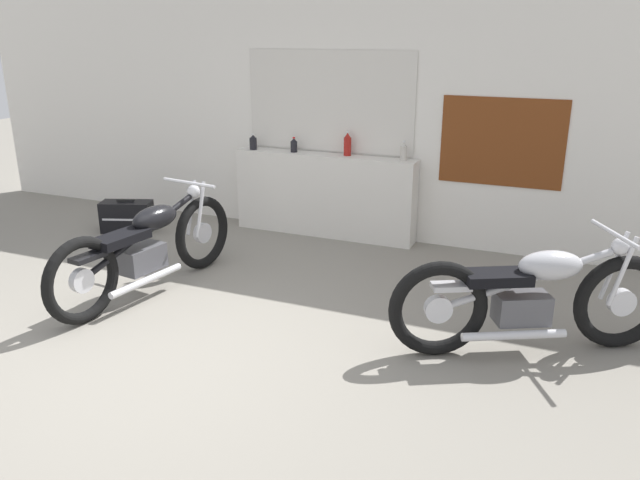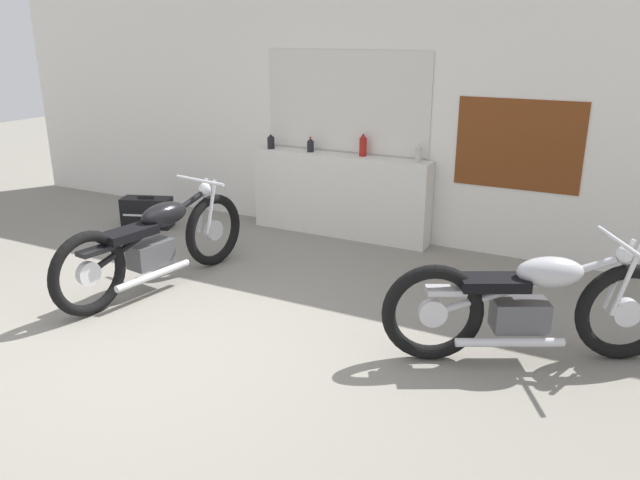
{
  "view_description": "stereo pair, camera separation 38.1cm",
  "coord_description": "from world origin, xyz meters",
  "px_view_note": "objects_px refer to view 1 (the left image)",
  "views": [
    {
      "loc": [
        2.79,
        -3.32,
        2.33
      ],
      "look_at": [
        0.91,
        1.11,
        0.7
      ],
      "focal_mm": 35.0,
      "sensor_mm": 36.0,
      "label": 1
    },
    {
      "loc": [
        3.14,
        -3.16,
        2.33
      ],
      "look_at": [
        0.91,
        1.11,
        0.7
      ],
      "focal_mm": 35.0,
      "sensor_mm": 36.0,
      "label": 2
    }
  ],
  "objects_px": {
    "bottle_right_center": "(404,152)",
    "hard_case_black": "(127,217)",
    "bottle_center": "(347,145)",
    "motorcycle_black": "(148,247)",
    "bottle_leftmost": "(253,142)",
    "bottle_left_center": "(294,145)",
    "motorcycle_silver": "(532,298)"
  },
  "relations": [
    {
      "from": "bottle_right_center",
      "to": "hard_case_black",
      "type": "relative_size",
      "value": 0.33
    },
    {
      "from": "bottle_center",
      "to": "motorcycle_black",
      "type": "distance_m",
      "value": 2.6
    },
    {
      "from": "bottle_right_center",
      "to": "hard_case_black",
      "type": "bearing_deg",
      "value": -165.21
    },
    {
      "from": "bottle_leftmost",
      "to": "bottle_left_center",
      "type": "relative_size",
      "value": 1.08
    },
    {
      "from": "bottle_right_center",
      "to": "hard_case_black",
      "type": "distance_m",
      "value": 3.4
    },
    {
      "from": "bottle_center",
      "to": "bottle_leftmost",
      "type": "bearing_deg",
      "value": -175.95
    },
    {
      "from": "motorcycle_silver",
      "to": "hard_case_black",
      "type": "xyz_separation_m",
      "value": [
        -4.76,
        1.21,
        -0.25
      ]
    },
    {
      "from": "bottle_center",
      "to": "motorcycle_silver",
      "type": "height_order",
      "value": "bottle_center"
    },
    {
      "from": "motorcycle_silver",
      "to": "hard_case_black",
      "type": "height_order",
      "value": "motorcycle_silver"
    },
    {
      "from": "bottle_center",
      "to": "bottle_right_center",
      "type": "xyz_separation_m",
      "value": [
        0.67,
        -0.03,
        -0.03
      ]
    },
    {
      "from": "bottle_center",
      "to": "motorcycle_silver",
      "type": "xyz_separation_m",
      "value": [
        2.26,
        -2.07,
        -0.65
      ]
    },
    {
      "from": "bottle_leftmost",
      "to": "bottle_left_center",
      "type": "xyz_separation_m",
      "value": [
        0.52,
        0.04,
        -0.01
      ]
    },
    {
      "from": "bottle_leftmost",
      "to": "bottle_right_center",
      "type": "height_order",
      "value": "bottle_right_center"
    },
    {
      "from": "bottle_leftmost",
      "to": "motorcycle_black",
      "type": "relative_size",
      "value": 0.09
    },
    {
      "from": "bottle_left_center",
      "to": "motorcycle_black",
      "type": "xyz_separation_m",
      "value": [
        -0.44,
        -2.23,
        -0.6
      ]
    },
    {
      "from": "bottle_leftmost",
      "to": "hard_case_black",
      "type": "xyz_separation_m",
      "value": [
        -1.34,
        -0.78,
        -0.86
      ]
    },
    {
      "from": "bottle_right_center",
      "to": "motorcycle_silver",
      "type": "distance_m",
      "value": 2.66
    },
    {
      "from": "bottle_right_center",
      "to": "hard_case_black",
      "type": "height_order",
      "value": "bottle_right_center"
    },
    {
      "from": "motorcycle_black",
      "to": "motorcycle_silver",
      "type": "relative_size",
      "value": 1.13
    },
    {
      "from": "bottle_center",
      "to": "motorcycle_silver",
      "type": "bearing_deg",
      "value": -42.6
    },
    {
      "from": "bottle_leftmost",
      "to": "motorcycle_black",
      "type": "height_order",
      "value": "bottle_leftmost"
    },
    {
      "from": "motorcycle_black",
      "to": "bottle_leftmost",
      "type": "bearing_deg",
      "value": 92.18
    },
    {
      "from": "motorcycle_black",
      "to": "hard_case_black",
      "type": "bearing_deg",
      "value": 135.32
    },
    {
      "from": "motorcycle_silver",
      "to": "hard_case_black",
      "type": "distance_m",
      "value": 4.92
    },
    {
      "from": "bottle_leftmost",
      "to": "motorcycle_silver",
      "type": "relative_size",
      "value": 0.1
    },
    {
      "from": "bottle_center",
      "to": "bottle_right_center",
      "type": "relative_size",
      "value": 1.3
    },
    {
      "from": "bottle_left_center",
      "to": "bottle_leftmost",
      "type": "bearing_deg",
      "value": -175.71
    },
    {
      "from": "motorcycle_silver",
      "to": "hard_case_black",
      "type": "relative_size",
      "value": 3.0
    },
    {
      "from": "bottle_left_center",
      "to": "bottle_center",
      "type": "bearing_deg",
      "value": 3.86
    },
    {
      "from": "bottle_leftmost",
      "to": "hard_case_black",
      "type": "height_order",
      "value": "bottle_leftmost"
    },
    {
      "from": "bottle_leftmost",
      "to": "bottle_center",
      "type": "relative_size",
      "value": 0.67
    },
    {
      "from": "bottle_center",
      "to": "hard_case_black",
      "type": "height_order",
      "value": "bottle_center"
    }
  ]
}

